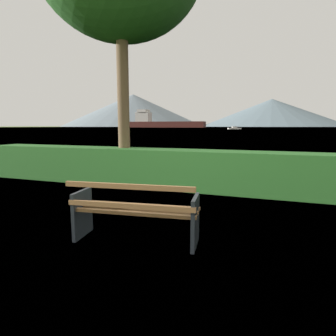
% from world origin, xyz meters
% --- Properties ---
extents(ground_plane, '(1400.00, 1400.00, 0.00)m').
position_xyz_m(ground_plane, '(0.00, 0.00, 0.00)').
color(ground_plane, olive).
extents(water_surface, '(620.00, 620.00, 0.00)m').
position_xyz_m(water_surface, '(0.00, 307.72, 0.00)').
color(water_surface, '#7A99A8').
rests_on(water_surface, ground_plane).
extents(park_bench, '(1.77, 0.78, 0.87)m').
position_xyz_m(park_bench, '(0.01, -0.06, 0.43)').
color(park_bench, olive).
rests_on(park_bench, ground_plane).
extents(hedge_row, '(12.70, 0.87, 0.99)m').
position_xyz_m(hedge_row, '(0.00, 3.43, 0.49)').
color(hedge_row, '#2D6B28').
rests_on(hedge_row, ground_plane).
extents(cargo_ship_large, '(73.91, 12.48, 17.23)m').
position_xyz_m(cargo_ship_large, '(-98.36, 253.00, 4.82)').
color(cargo_ship_large, '#471E19').
rests_on(cargo_ship_large, water_surface).
extents(fishing_boat_near, '(6.38, 4.64, 1.30)m').
position_xyz_m(fishing_boat_near, '(-14.46, 131.61, 0.46)').
color(fishing_boat_near, silver).
rests_on(fishing_boat_near, water_surface).
extents(distant_hills, '(871.74, 358.48, 81.58)m').
position_xyz_m(distant_hills, '(41.74, 576.01, 34.77)').
color(distant_hills, gray).
rests_on(distant_hills, ground_plane).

